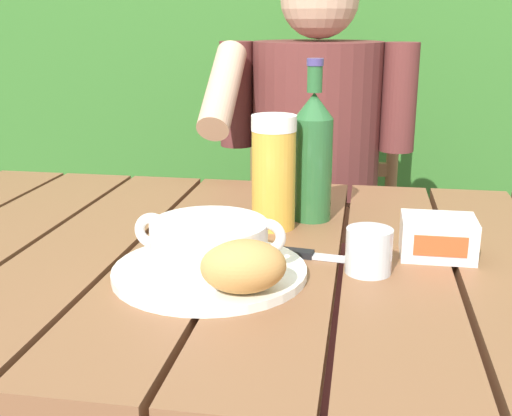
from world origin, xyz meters
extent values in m
cube|color=brown|center=(-0.32, 0.00, 0.71)|extent=(0.15, 0.85, 0.04)
cube|color=brown|center=(-0.16, 0.00, 0.71)|extent=(0.15, 0.85, 0.04)
cube|color=brown|center=(0.00, 0.00, 0.71)|extent=(0.15, 0.85, 0.04)
cube|color=brown|center=(0.16, 0.00, 0.71)|extent=(0.15, 0.85, 0.04)
cube|color=brown|center=(0.32, 0.00, 0.71)|extent=(0.15, 0.85, 0.04)
cube|color=brown|center=(0.00, 0.40, 0.65)|extent=(1.40, 0.03, 0.08)
cube|color=brown|center=(-0.68, 0.39, 0.35)|extent=(0.06, 0.06, 0.69)
cube|color=#36702A|center=(0.00, 1.58, 0.85)|extent=(3.83, 0.60, 1.69)
cylinder|color=#4C3823|center=(0.40, 1.73, 0.77)|extent=(0.10, 0.10, 1.54)
cylinder|color=#4C3823|center=(-0.92, 1.73, 0.81)|extent=(0.10, 0.10, 1.61)
cylinder|color=brown|center=(0.19, 0.60, 0.22)|extent=(0.04, 0.04, 0.45)
cylinder|color=brown|center=(-0.22, 0.60, 0.22)|extent=(0.04, 0.04, 0.45)
cylinder|color=brown|center=(0.19, 1.02, 0.22)|extent=(0.04, 0.04, 0.45)
cylinder|color=brown|center=(-0.22, 1.02, 0.22)|extent=(0.04, 0.04, 0.45)
cube|color=brown|center=(-0.02, 0.81, 0.46)|extent=(0.45, 0.46, 0.02)
cylinder|color=brown|center=(0.19, 1.02, 0.71)|extent=(0.04, 0.04, 0.52)
cylinder|color=brown|center=(-0.22, 1.02, 0.71)|extent=(0.04, 0.04, 0.52)
cube|color=brown|center=(-0.02, 1.02, 0.63)|extent=(0.41, 0.02, 0.04)
cube|color=brown|center=(-0.02, 1.02, 0.76)|extent=(0.41, 0.02, 0.04)
cube|color=brown|center=(-0.02, 1.02, 0.89)|extent=(0.41, 0.02, 0.04)
cylinder|color=brown|center=(0.07, 0.51, 0.23)|extent=(0.11, 0.11, 0.45)
cylinder|color=brown|center=(0.07, 0.61, 0.51)|extent=(0.13, 0.40, 0.13)
cylinder|color=brown|center=(-0.10, 0.51, 0.23)|extent=(0.11, 0.11, 0.45)
cylinder|color=brown|center=(-0.10, 0.61, 0.51)|extent=(0.13, 0.40, 0.13)
cylinder|color=brown|center=(-0.02, 0.71, 0.76)|extent=(0.32, 0.32, 0.50)
cylinder|color=brown|center=(0.18, 0.69, 0.88)|extent=(0.08, 0.08, 0.26)
cylinder|color=brown|center=(-0.22, 0.69, 0.88)|extent=(0.08, 0.08, 0.26)
cylinder|color=tan|center=(-0.22, 0.53, 0.91)|extent=(0.07, 0.25, 0.21)
cylinder|color=white|center=(-0.10, -0.11, 0.73)|extent=(0.27, 0.27, 0.01)
cylinder|color=white|center=(-0.10, -0.11, 0.77)|extent=(0.16, 0.16, 0.06)
cylinder|color=#C4722D|center=(-0.10, -0.11, 0.79)|extent=(0.14, 0.14, 0.01)
torus|color=white|center=(-0.18, -0.11, 0.79)|extent=(0.05, 0.01, 0.05)
torus|color=white|center=(-0.02, -0.11, 0.79)|extent=(0.05, 0.01, 0.05)
ellipsoid|color=tan|center=(-0.03, -0.18, 0.77)|extent=(0.13, 0.11, 0.07)
cylinder|color=gold|center=(-0.04, 0.11, 0.81)|extent=(0.07, 0.07, 0.16)
cylinder|color=white|center=(-0.04, 0.11, 0.91)|extent=(0.07, 0.07, 0.03)
cylinder|color=#2A6131|center=(0.02, 0.17, 0.82)|extent=(0.07, 0.07, 0.18)
cone|color=#2A6131|center=(0.02, 0.17, 0.93)|extent=(0.07, 0.07, 0.04)
cylinder|color=#2A6131|center=(0.02, 0.17, 0.97)|extent=(0.03, 0.03, 0.04)
cylinder|color=#463C7B|center=(0.02, 0.17, 1.00)|extent=(0.03, 0.03, 0.01)
cylinder|color=silver|center=(0.12, -0.06, 0.76)|extent=(0.06, 0.06, 0.06)
cube|color=white|center=(0.22, 0.02, 0.76)|extent=(0.11, 0.08, 0.06)
cube|color=#E45026|center=(0.22, -0.02, 0.76)|extent=(0.07, 0.00, 0.03)
cube|color=silver|center=(0.07, -0.03, 0.73)|extent=(0.13, 0.03, 0.00)
cube|color=black|center=(0.01, -0.02, 0.73)|extent=(0.07, 0.03, 0.01)
camera|label=1|loc=(0.11, -0.91, 1.07)|focal=45.25mm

